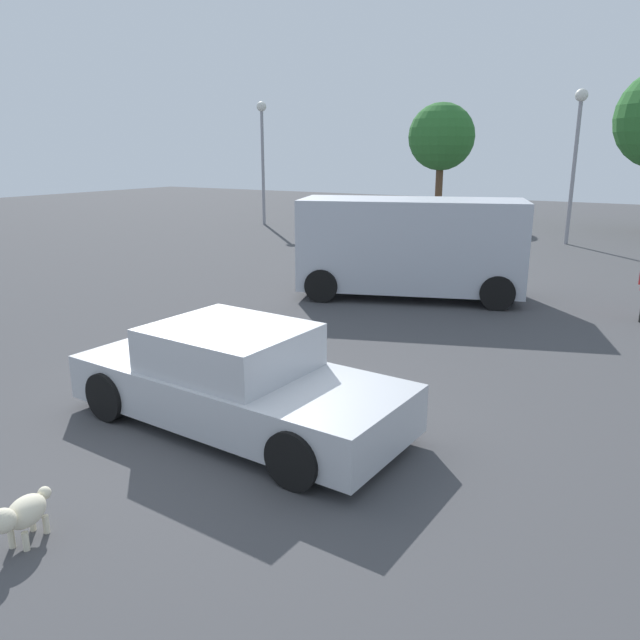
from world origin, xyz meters
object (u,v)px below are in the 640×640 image
(van_white, at_px, (410,245))
(dog, at_px, (22,514))
(light_post_near, at_px, (262,140))
(sedan_foreground, at_px, (236,381))
(light_post_mid, at_px, (577,138))

(van_white, bearing_deg, dog, 74.89)
(light_post_near, bearing_deg, sedan_foreground, -54.84)
(van_white, xyz_separation_m, light_post_mid, (1.65, 11.00, 2.56))
(light_post_near, height_order, light_post_mid, light_post_near)
(sedan_foreground, bearing_deg, light_post_mid, 90.91)
(sedan_foreground, bearing_deg, van_white, 100.07)
(sedan_foreground, xyz_separation_m, light_post_mid, (0.71, 18.71, 3.21))
(sedan_foreground, relative_size, light_post_mid, 0.81)
(dog, relative_size, van_white, 0.12)
(sedan_foreground, height_order, dog, sedan_foreground)
(dog, distance_m, light_post_near, 24.85)
(sedan_foreground, distance_m, van_white, 7.79)
(van_white, height_order, light_post_near, light_post_near)
(sedan_foreground, bearing_deg, light_post_near, 128.23)
(dog, bearing_deg, light_post_near, -165.10)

